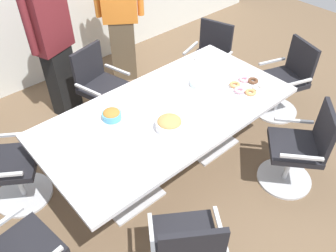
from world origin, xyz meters
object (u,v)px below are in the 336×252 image
(plate_stack, at_px, (201,83))
(office_chair_2, at_px, (6,168))
(office_chair_1, at_px, (101,91))
(donut_platter, at_px, (246,86))
(office_chair_6, at_px, (285,83))
(person_standing_2, at_px, (120,14))
(office_chair_5, at_px, (299,152))
(office_chair_0, at_px, (209,63))
(snack_bowl_cookies, at_px, (169,124))
(office_chair_4, at_px, (187,252))
(snack_bowl_pretzels, at_px, (112,115))
(person_standing_1, at_px, (53,42))
(conference_table, at_px, (168,120))
(napkin_pile, at_px, (205,58))

(plate_stack, bearing_deg, office_chair_2, 162.82)
(office_chair_2, bearing_deg, office_chair_1, 143.23)
(office_chair_1, distance_m, donut_platter, 1.66)
(office_chair_6, distance_m, person_standing_2, 2.21)
(donut_platter, bearing_deg, plate_stack, 132.25)
(office_chair_6, bearing_deg, office_chair_5, 150.04)
(office_chair_0, xyz_separation_m, snack_bowl_cookies, (-1.48, -0.90, 0.40))
(person_standing_2, bearing_deg, office_chair_4, 98.63)
(office_chair_5, distance_m, snack_bowl_cookies, 1.29)
(office_chair_2, xyz_separation_m, snack_bowl_pretzels, (0.91, -0.42, 0.39))
(person_standing_1, distance_m, plate_stack, 1.69)
(office_chair_4, height_order, person_standing_1, person_standing_1)
(office_chair_4, height_order, donut_platter, office_chair_4)
(conference_table, xyz_separation_m, office_chair_6, (1.67, -0.22, -0.22))
(office_chair_1, bearing_deg, napkin_pile, 127.71)
(office_chair_2, relative_size, office_chair_6, 1.00)
(office_chair_2, distance_m, office_chair_4, 1.79)
(office_chair_0, height_order, person_standing_1, person_standing_1)
(office_chair_5, height_order, snack_bowl_pretzels, office_chair_5)
(office_chair_0, bearing_deg, napkin_pile, 109.10)
(office_chair_1, xyz_separation_m, office_chair_6, (1.73, -1.32, 0.00))
(donut_platter, relative_size, napkin_pile, 2.16)
(donut_platter, bearing_deg, snack_bowl_pretzels, 158.80)
(person_standing_1, distance_m, person_standing_2, 1.00)
(person_standing_2, height_order, donut_platter, person_standing_2)
(snack_bowl_pretzels, bearing_deg, office_chair_5, -44.11)
(office_chair_4, bearing_deg, person_standing_1, 115.74)
(person_standing_1, bearing_deg, office_chair_2, 20.44)
(snack_bowl_pretzels, height_order, plate_stack, snack_bowl_pretzels)
(office_chair_1, height_order, office_chair_4, same)
(office_chair_0, bearing_deg, office_chair_1, 56.49)
(conference_table, relative_size, office_chair_4, 2.64)
(office_chair_5, height_order, plate_stack, office_chair_5)
(office_chair_1, xyz_separation_m, office_chair_5, (0.85, -2.08, 0.00))
(donut_platter, distance_m, napkin_pile, 0.64)
(office_chair_1, height_order, napkin_pile, office_chair_1)
(person_standing_1, bearing_deg, person_standing_2, 167.66)
(office_chair_1, bearing_deg, snack_bowl_pretzels, 50.58)
(conference_table, xyz_separation_m, office_chair_1, (-0.06, 1.10, -0.22))
(person_standing_1, distance_m, donut_platter, 2.14)
(conference_table, relative_size, plate_stack, 11.01)
(office_chair_6, height_order, plate_stack, office_chair_6)
(person_standing_2, bearing_deg, snack_bowl_pretzels, 87.65)
(office_chair_0, bearing_deg, person_standing_2, 15.85)
(office_chair_6, distance_m, napkin_pile, 1.06)
(office_chair_0, distance_m, office_chair_6, 0.98)
(person_standing_1, distance_m, snack_bowl_cookies, 1.77)
(office_chair_1, relative_size, office_chair_5, 1.00)
(office_chair_4, distance_m, person_standing_2, 3.06)
(office_chair_0, xyz_separation_m, snack_bowl_pretzels, (-1.77, -0.45, 0.39))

